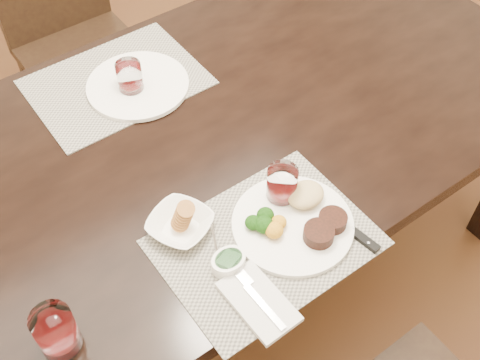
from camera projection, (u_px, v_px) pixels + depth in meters
ground_plane at (217, 277)px, 2.13m from camera, size 4.50×4.50×0.00m
dining_table at (210, 150)px, 1.62m from camera, size 2.00×1.00×0.75m
chair_far at (70, 29)px, 2.23m from camera, size 0.42×0.42×0.90m
placemat_near at (265, 242)px, 1.33m from camera, size 0.46×0.34×0.00m
placemat_far at (116, 82)px, 1.67m from camera, size 0.46×0.34×0.00m
dinner_plate at (298, 220)px, 1.35m from camera, size 0.27×0.27×0.05m
napkin_fork at (258, 301)px, 1.23m from camera, size 0.10×0.17×0.02m
steak_knife at (352, 229)px, 1.34m from camera, size 0.04×0.23×0.01m
cracker_bowl at (180, 224)px, 1.33m from camera, size 0.18×0.18×0.06m
sauce_ramekin at (229, 262)px, 1.27m from camera, size 0.08×0.12×0.06m
wine_glass_near at (282, 186)px, 1.37m from camera, size 0.07×0.07×0.10m
far_plate at (138, 85)px, 1.65m from camera, size 0.28×0.28×0.01m
wine_glass_far at (130, 80)px, 1.61m from camera, size 0.07×0.07×0.09m
wine_glass_side at (57, 333)px, 1.14m from camera, size 0.08×0.08×0.11m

